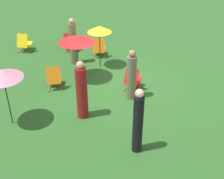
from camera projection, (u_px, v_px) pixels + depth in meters
ground_plane at (117, 84)px, 10.97m from camera, size 40.00×40.00×0.00m
deckchair_0 at (133, 79)px, 10.52m from camera, size 0.66×0.86×0.83m
deckchair_1 at (54, 78)px, 10.59m from camera, size 0.68×0.87×0.83m
deckchair_3 at (70, 42)px, 13.33m from camera, size 0.67×0.86×0.83m
deckchair_4 at (24, 43)px, 13.25m from camera, size 0.51×0.78×0.83m
deckchair_8 at (99, 48)px, 12.80m from camera, size 0.55×0.81×0.83m
umbrella_0 at (100, 29)px, 11.36m from camera, size 0.93×0.93×1.69m
umbrella_1 at (2, 74)px, 8.16m from camera, size 1.10×1.10×1.79m
umbrella_2 at (76, 39)px, 10.48m from camera, size 1.29×1.29×1.70m
person_0 at (82, 92)px, 8.86m from camera, size 0.37×0.37×1.87m
person_1 at (131, 76)px, 9.79m from camera, size 0.40×0.40×1.73m
person_2 at (73, 42)px, 11.98m from camera, size 0.40×0.40×1.88m
person_3 at (138, 122)px, 7.57m from camera, size 0.34×0.34×1.88m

